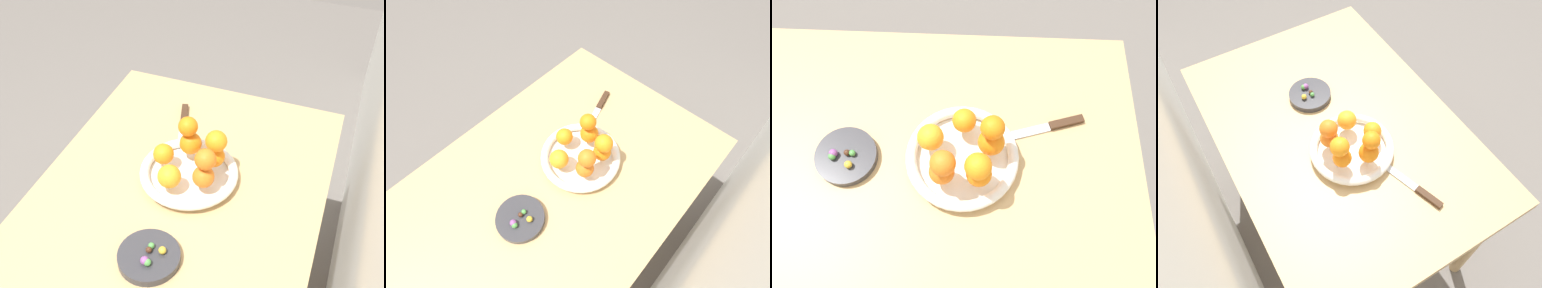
# 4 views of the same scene
# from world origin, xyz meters

# --- Properties ---
(dining_table) EXTENTS (1.10, 0.76, 0.74)m
(dining_table) POSITION_xyz_m (0.00, 0.00, 0.65)
(dining_table) COLOR tan
(dining_table) RESTS_ON ground_plane
(fruit_bowl) EXTENTS (0.27, 0.27, 0.04)m
(fruit_bowl) POSITION_xyz_m (-0.11, 0.01, 0.76)
(fruit_bowl) COLOR white
(fruit_bowl) RESTS_ON dining_table
(candy_dish) EXTENTS (0.15, 0.15, 0.02)m
(candy_dish) POSITION_xyz_m (0.17, 0.02, 0.75)
(candy_dish) COLOR #333338
(candy_dish) RESTS_ON dining_table
(orange_0) EXTENTS (0.06, 0.06, 0.06)m
(orange_0) POSITION_xyz_m (-0.06, 0.07, 0.81)
(orange_0) COLOR orange
(orange_0) RESTS_ON fruit_bowl
(orange_1) EXTENTS (0.06, 0.06, 0.06)m
(orange_1) POSITION_xyz_m (-0.15, 0.07, 0.81)
(orange_1) COLOR orange
(orange_1) RESTS_ON fruit_bowl
(orange_2) EXTENTS (0.06, 0.06, 0.06)m
(orange_2) POSITION_xyz_m (-0.17, -0.01, 0.81)
(orange_2) COLOR orange
(orange_2) RESTS_ON fruit_bowl
(orange_3) EXTENTS (0.06, 0.06, 0.06)m
(orange_3) POSITION_xyz_m (-0.11, -0.06, 0.81)
(orange_3) COLOR orange
(orange_3) RESTS_ON fruit_bowl
(orange_4) EXTENTS (0.06, 0.06, 0.06)m
(orange_4) POSITION_xyz_m (-0.03, -0.02, 0.81)
(orange_4) COLOR orange
(orange_4) RESTS_ON fruit_bowl
(orange_5) EXTENTS (0.06, 0.06, 0.06)m
(orange_5) POSITION_xyz_m (-0.17, -0.02, 0.87)
(orange_5) COLOR orange
(orange_5) RESTS_ON orange_2
(orange_6) EXTENTS (0.06, 0.06, 0.06)m
(orange_6) POSITION_xyz_m (-0.07, 0.07, 0.87)
(orange_6) COLOR orange
(orange_6) RESTS_ON orange_0
(orange_7) EXTENTS (0.06, 0.06, 0.06)m
(orange_7) POSITION_xyz_m (-0.14, 0.07, 0.87)
(orange_7) COLOR orange
(orange_7) RESTS_ON orange_1
(candy_ball_0) EXTENTS (0.02, 0.02, 0.02)m
(candy_ball_0) POSITION_xyz_m (0.20, 0.03, 0.77)
(candy_ball_0) COLOR #4C9947
(candy_ball_0) RESTS_ON candy_dish
(candy_ball_1) EXTENTS (0.02, 0.02, 0.02)m
(candy_ball_1) POSITION_xyz_m (0.17, 0.01, 0.77)
(candy_ball_1) COLOR #472819
(candy_ball_1) RESTS_ON candy_dish
(candy_ball_2) EXTENTS (0.02, 0.02, 0.02)m
(candy_ball_2) POSITION_xyz_m (0.16, 0.04, 0.77)
(candy_ball_2) COLOR gold
(candy_ball_2) RESTS_ON candy_dish
(candy_ball_3) EXTENTS (0.02, 0.02, 0.02)m
(candy_ball_3) POSITION_xyz_m (0.20, 0.02, 0.77)
(candy_ball_3) COLOR #8C4C99
(candy_ball_3) RESTS_ON candy_dish
(candy_ball_4) EXTENTS (0.02, 0.02, 0.02)m
(candy_ball_4) POSITION_xyz_m (0.16, 0.01, 0.77)
(candy_ball_4) COLOR #4C9947
(candy_ball_4) RESTS_ON candy_dish
(knife) EXTENTS (0.25, 0.10, 0.01)m
(knife) POSITION_xyz_m (-0.31, -0.09, 0.75)
(knife) COLOR #3F2819
(knife) RESTS_ON dining_table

